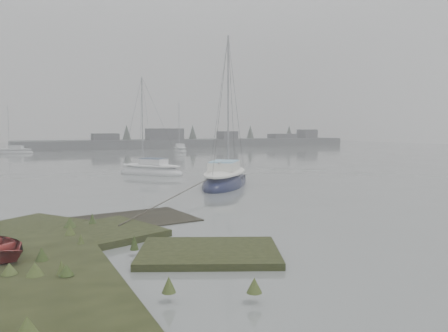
% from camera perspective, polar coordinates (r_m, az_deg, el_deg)
% --- Properties ---
extents(ground, '(160.00, 160.00, 0.00)m').
position_cam_1_polar(ground, '(40.72, -20.64, 0.02)').
color(ground, slate).
rests_on(ground, ground).
extents(far_shoreline, '(60.00, 8.00, 4.15)m').
position_cam_1_polar(far_shoreline, '(78.62, -3.23, 3.13)').
color(far_shoreline, '#4C4F51').
rests_on(far_shoreline, ground).
extents(sailboat_main, '(5.74, 6.48, 9.25)m').
position_cam_1_polar(sailboat_main, '(24.79, 0.14, -1.92)').
color(sailboat_main, black).
rests_on(sailboat_main, ground).
extents(sailboat_white, '(4.56, 5.26, 7.44)m').
position_cam_1_polar(sailboat_white, '(31.47, -9.52, -0.65)').
color(sailboat_white, silver).
rests_on(sailboat_white, ground).
extents(sailboat_far_b, '(2.96, 5.54, 7.44)m').
position_cam_1_polar(sailboat_far_b, '(61.49, -5.78, 2.06)').
color(sailboat_far_b, '#ACB2B5').
rests_on(sailboat_far_b, ground).
extents(sailboat_far_c, '(5.01, 3.10, 6.72)m').
position_cam_1_polar(sailboat_far_c, '(63.43, -25.68, 1.66)').
color(sailboat_far_c, '#9FA2A8').
rests_on(sailboat_far_c, ground).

